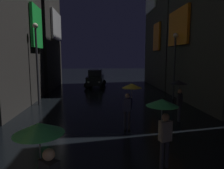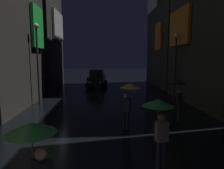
# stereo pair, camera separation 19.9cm
# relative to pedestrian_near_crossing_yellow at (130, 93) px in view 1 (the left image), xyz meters

# --- Properties ---
(pedestrian_near_crossing_yellow) EXTENTS (0.90, 0.90, 2.12)m
(pedestrian_near_crossing_yellow) POSITION_rel_pedestrian_near_crossing_yellow_xyz_m (0.00, 0.00, 0.00)
(pedestrian_near_crossing_yellow) COLOR #2D2D38
(pedestrian_near_crossing_yellow) RESTS_ON ground
(pedestrian_foreground_right_green) EXTENTS (0.90, 0.90, 2.12)m
(pedestrian_foreground_right_green) POSITION_rel_pedestrian_near_crossing_yellow_xyz_m (0.41, -3.36, 0.00)
(pedestrian_foreground_right_green) COLOR #2D2D38
(pedestrian_foreground_right_green) RESTS_ON ground
(pedestrian_midstreet_centre_black) EXTENTS (0.90, 0.90, 2.12)m
(pedestrian_midstreet_centre_black) POSITION_rel_pedestrian_near_crossing_yellow_xyz_m (2.69, 1.12, 0.00)
(pedestrian_midstreet_centre_black) COLOR #2D2D38
(pedestrian_midstreet_centre_black) RESTS_ON ground
(pedestrian_midstreet_left_green) EXTENTS (0.90, 0.90, 2.12)m
(pedestrian_midstreet_left_green) POSITION_rel_pedestrian_near_crossing_yellow_xyz_m (-2.42, -5.28, 0.00)
(pedestrian_midstreet_left_green) COLOR #2D2D38
(pedestrian_midstreet_left_green) RESTS_ON ground
(car_distant) EXTENTS (2.47, 4.25, 1.92)m
(car_distant) POSITION_rel_pedestrian_near_crossing_yellow_xyz_m (-1.75, 13.73, -0.74)
(car_distant) COLOR black
(car_distant) RESTS_ON ground
(streetlamp_left_far) EXTENTS (0.36, 0.36, 5.54)m
(streetlamp_left_far) POSITION_rel_pedestrian_near_crossing_yellow_xyz_m (-5.57, 5.17, 1.79)
(streetlamp_left_far) COLOR #2D2D33
(streetlamp_left_far) RESTS_ON ground
(streetlamp_right_far) EXTENTS (0.36, 0.36, 5.11)m
(streetlamp_right_far) POSITION_rel_pedestrian_near_crossing_yellow_xyz_m (4.43, 6.34, 1.56)
(streetlamp_right_far) COLOR #2D2D33
(streetlamp_right_far) RESTS_ON ground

